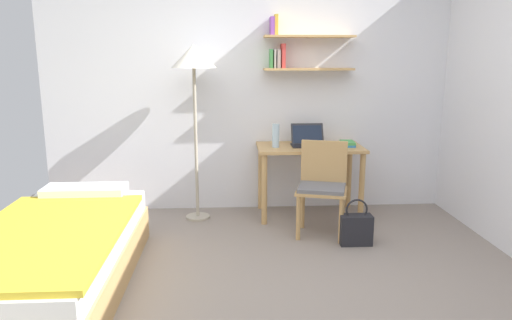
# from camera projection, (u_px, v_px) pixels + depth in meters

# --- Properties ---
(ground_plane) EXTENTS (5.28, 5.28, 0.00)m
(ground_plane) POSITION_uv_depth(u_px,v_px,m) (274.00, 297.00, 3.26)
(ground_plane) COLOR gray
(wall_back) EXTENTS (4.40, 0.27, 2.60)m
(wall_back) POSITION_uv_depth(u_px,v_px,m) (258.00, 86.00, 4.95)
(wall_back) COLOR white
(wall_back) RESTS_ON ground_plane
(bed) EXTENTS (0.98, 2.04, 0.54)m
(bed) POSITION_uv_depth(u_px,v_px,m) (55.00, 258.00, 3.31)
(bed) COLOR tan
(bed) RESTS_ON ground_plane
(desk) EXTENTS (1.05, 0.59, 0.73)m
(desk) POSITION_uv_depth(u_px,v_px,m) (310.00, 159.00, 4.82)
(desk) COLOR tan
(desk) RESTS_ON ground_plane
(desk_chair) EXTENTS (0.53, 0.49, 0.85)m
(desk_chair) POSITION_uv_depth(u_px,v_px,m) (322.00, 183.00, 4.34)
(desk_chair) COLOR tan
(desk_chair) RESTS_ON ground_plane
(standing_lamp) EXTENTS (0.43, 0.43, 1.73)m
(standing_lamp) POSITION_uv_depth(u_px,v_px,m) (194.00, 65.00, 4.52)
(standing_lamp) COLOR #B2A893
(standing_lamp) RESTS_ON ground_plane
(laptop) EXTENTS (0.33, 0.24, 0.22)m
(laptop) POSITION_uv_depth(u_px,v_px,m) (308.00, 140.00, 4.80)
(laptop) COLOR black
(laptop) RESTS_ON desk
(water_bottle) EXTENTS (0.07, 0.07, 0.23)m
(water_bottle) POSITION_uv_depth(u_px,v_px,m) (276.00, 136.00, 4.70)
(water_bottle) COLOR silver
(water_bottle) RESTS_ON desk
(book_stack) EXTENTS (0.18, 0.22, 0.05)m
(book_stack) POSITION_uv_depth(u_px,v_px,m) (347.00, 144.00, 4.79)
(book_stack) COLOR #3384C6
(book_stack) RESTS_ON desk
(handbag) EXTENTS (0.28, 0.13, 0.41)m
(handbag) POSITION_uv_depth(u_px,v_px,m) (356.00, 229.00, 4.14)
(handbag) COLOR #232328
(handbag) RESTS_ON ground_plane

